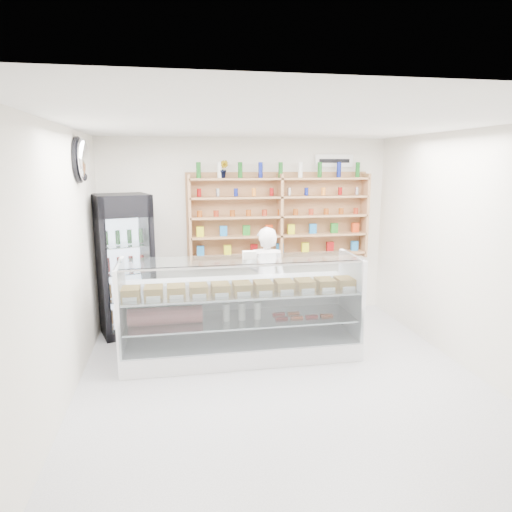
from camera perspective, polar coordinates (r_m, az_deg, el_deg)
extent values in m
plane|color=silver|center=(5.29, 3.39, -15.58)|extent=(5.00, 5.00, 0.00)
plane|color=white|center=(4.73, 3.80, 16.22)|extent=(5.00, 5.00, 0.00)
plane|color=silver|center=(7.24, -1.14, 3.47)|extent=(4.50, 0.00, 4.50)
plane|color=silver|center=(2.57, 17.27, -12.09)|extent=(4.50, 0.00, 4.50)
plane|color=silver|center=(4.82, -23.40, -1.54)|extent=(0.00, 5.00, 5.00)
plane|color=silver|center=(5.78, 25.80, 0.29)|extent=(0.00, 5.00, 5.00)
cube|color=white|center=(5.90, -1.83, -11.33)|extent=(2.93, 0.83, 0.24)
cube|color=white|center=(6.11, -2.39, -6.22)|extent=(2.93, 0.05, 0.62)
cube|color=silver|center=(5.76, -1.85, -7.88)|extent=(2.81, 0.73, 0.02)
cube|color=silver|center=(5.65, -1.88, -4.42)|extent=(2.87, 0.76, 0.02)
cube|color=silver|center=(5.30, -1.23, -6.65)|extent=(2.87, 0.12, 1.02)
cube|color=silver|center=(5.51, -1.83, -0.45)|extent=(2.87, 0.58, 0.01)
imported|color=white|center=(6.44, 1.30, -3.19)|extent=(0.64, 0.50, 1.55)
cube|color=black|center=(6.74, -16.12, -1.05)|extent=(0.89, 0.88, 2.00)
cube|color=#3B053E|center=(6.32, -17.70, 5.84)|extent=(0.68, 0.24, 0.28)
cube|color=silver|center=(6.45, -17.25, -2.48)|extent=(0.58, 0.19, 1.58)
cube|color=#AA7850|center=(6.97, -8.28, 4.62)|extent=(0.04, 0.28, 1.33)
cube|color=#AA7850|center=(7.15, 3.03, 4.90)|extent=(0.04, 0.28, 1.33)
cube|color=#AA7850|center=(7.60, 13.40, 4.99)|extent=(0.04, 0.28, 1.33)
cube|color=#AA7850|center=(7.25, 2.98, 0.26)|extent=(2.80, 0.28, 0.03)
cube|color=#AA7850|center=(7.19, 3.01, 2.60)|extent=(2.80, 0.28, 0.03)
cube|color=#AA7850|center=(7.15, 3.03, 4.98)|extent=(2.80, 0.28, 0.03)
cube|color=#AA7850|center=(7.13, 3.06, 7.38)|extent=(2.80, 0.28, 0.03)
cube|color=#AA7850|center=(7.11, 3.08, 9.63)|extent=(2.80, 0.28, 0.03)
imported|color=#1E6626|center=(6.96, -4.09, 10.78)|extent=(0.18, 0.16, 0.26)
ellipsoid|color=silver|center=(5.87, -20.83, 11.17)|extent=(0.15, 0.50, 0.50)
cube|color=white|center=(7.49, 9.73, 11.64)|extent=(0.62, 0.03, 0.20)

